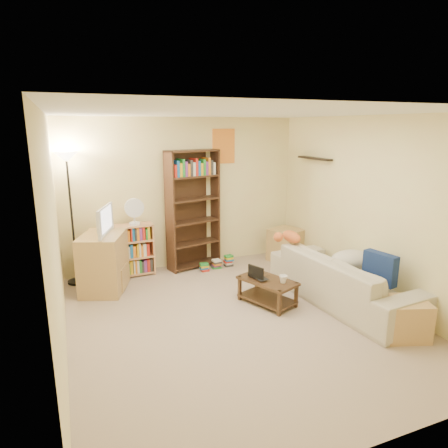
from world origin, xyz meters
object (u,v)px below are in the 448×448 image
(laptop, at_px, (261,276))
(sofa, at_px, (344,279))
(short_bookshelf, at_px, (133,250))
(floor_lamp, at_px, (68,180))
(tabby_cat, at_px, (289,237))
(end_cabinet, at_px, (402,318))
(side_table, at_px, (286,245))
(television, at_px, (100,221))
(coffee_table, at_px, (267,289))
(tv_stand, at_px, (104,262))
(mug, at_px, (283,279))
(desk_fan, at_px, (134,211))
(tall_bookshelf, at_px, (193,207))

(laptop, bearing_deg, sofa, -119.62)
(short_bookshelf, distance_m, floor_lamp, 1.46)
(tabby_cat, bearing_deg, laptop, -149.37)
(sofa, xyz_separation_m, laptop, (-1.03, 0.45, 0.03))
(tabby_cat, distance_m, end_cabinet, 1.96)
(short_bookshelf, relative_size, end_cabinet, 1.58)
(side_table, bearing_deg, short_bookshelf, 173.66)
(laptop, height_order, television, television)
(short_bookshelf, bearing_deg, end_cabinet, -53.20)
(sofa, distance_m, television, 3.49)
(tabby_cat, xyz_separation_m, coffee_table, (-0.62, -0.50, -0.54))
(sofa, xyz_separation_m, side_table, (0.17, 1.81, -0.04))
(tv_stand, bearing_deg, floor_lamp, 150.02)
(short_bookshelf, bearing_deg, sofa, -42.30)
(end_cabinet, bearing_deg, television, 138.36)
(tv_stand, xyz_separation_m, television, (0.00, 0.00, 0.63))
(mug, distance_m, floor_lamp, 3.39)
(short_bookshelf, xyz_separation_m, floor_lamp, (-0.87, 0.01, 1.18))
(mug, bearing_deg, side_table, 58.09)
(tabby_cat, relative_size, end_cabinet, 0.98)
(sofa, height_order, floor_lamp, floor_lamp)
(mug, height_order, television, television)
(desk_fan, distance_m, side_table, 2.73)
(television, bearing_deg, side_table, -66.38)
(sofa, height_order, desk_fan, desk_fan)
(tv_stand, relative_size, side_table, 1.47)
(desk_fan, bearing_deg, short_bookshelf, 137.32)
(laptop, distance_m, tv_stand, 2.30)
(tall_bookshelf, bearing_deg, coffee_table, -88.08)
(television, distance_m, tall_bookshelf, 1.59)
(coffee_table, xyz_separation_m, television, (-2.00, 1.32, 0.84))
(coffee_table, height_order, desk_fan, desk_fan)
(coffee_table, distance_m, short_bookshelf, 2.32)
(television, bearing_deg, short_bookshelf, -27.61)
(floor_lamp, bearing_deg, coffee_table, -36.87)
(television, bearing_deg, tabby_cat, -86.45)
(sofa, relative_size, tabby_cat, 4.46)
(tv_stand, bearing_deg, end_cabinet, -20.68)
(television, relative_size, tall_bookshelf, 0.35)
(short_bookshelf, distance_m, desk_fan, 0.66)
(sofa, relative_size, coffee_table, 2.63)
(short_bookshelf, bearing_deg, coffee_table, -51.66)
(short_bookshelf, bearing_deg, floor_lamp, 177.07)
(coffee_table, height_order, television, television)
(sofa, relative_size, side_table, 4.05)
(sofa, height_order, laptop, sofa)
(laptop, height_order, end_cabinet, end_cabinet)
(laptop, xyz_separation_m, floor_lamp, (-2.32, 1.67, 1.24))
(tv_stand, height_order, floor_lamp, floor_lamp)
(floor_lamp, relative_size, side_table, 3.49)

